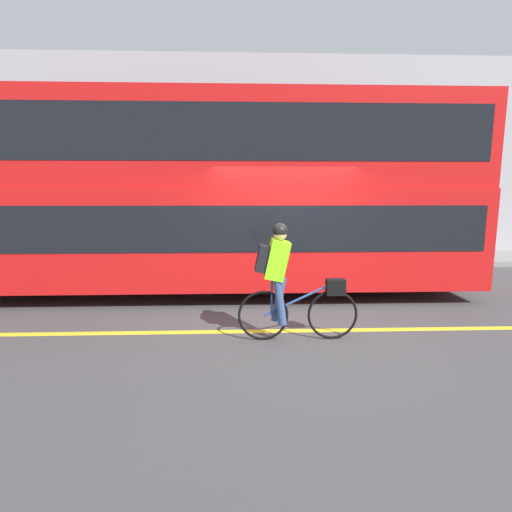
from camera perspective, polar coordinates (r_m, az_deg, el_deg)
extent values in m
plane|color=#424244|center=(6.27, 5.05, -10.17)|extent=(80.00, 80.00, 0.00)
cube|color=yellow|center=(6.13, 5.22, -10.58)|extent=(50.00, 0.14, 0.01)
cube|color=gray|center=(11.97, 1.52, -0.47)|extent=(60.00, 2.21, 0.15)
cube|color=#9E9EA3|center=(13.10, 1.21, 13.74)|extent=(60.00, 0.30, 6.25)
cylinder|color=black|center=(8.72, 14.83, -1.79)|extent=(0.93, 0.30, 0.93)
cylinder|color=black|center=(9.27, -28.11, -1.93)|extent=(0.93, 0.30, 0.93)
cube|color=red|center=(8.26, -7.44, 3.06)|extent=(10.65, 2.52, 1.86)
cube|color=black|center=(8.24, -7.47, 4.60)|extent=(10.22, 2.54, 0.82)
cube|color=red|center=(8.27, -7.70, 15.45)|extent=(10.65, 2.42, 1.71)
cube|color=black|center=(8.28, -7.71, 16.03)|extent=(10.22, 2.44, 0.96)
torus|color=black|center=(5.79, 10.88, -8.24)|extent=(0.71, 0.04, 0.71)
torus|color=black|center=(5.65, 1.04, -8.50)|extent=(0.71, 0.04, 0.71)
cylinder|color=#2D4C8C|center=(5.64, 6.06, -6.19)|extent=(0.99, 0.03, 0.49)
cylinder|color=#2D4C8C|center=(5.59, 2.26, -5.92)|extent=(0.03, 0.03, 0.52)
cube|color=black|center=(5.69, 11.29, -4.36)|extent=(0.26, 0.16, 0.22)
cube|color=#8CE019|center=(5.48, 3.00, -0.53)|extent=(0.37, 0.32, 0.58)
cube|color=black|center=(5.46, 0.91, -0.33)|extent=(0.21, 0.26, 0.38)
cylinder|color=#384C7A|center=(5.70, 3.27, -6.19)|extent=(0.22, 0.11, 0.64)
cylinder|color=#384C7A|center=(5.53, 3.45, -6.68)|extent=(0.20, 0.11, 0.64)
sphere|color=tan|center=(5.44, 3.45, 3.17)|extent=(0.19, 0.19, 0.19)
sphere|color=black|center=(5.43, 3.46, 3.62)|extent=(0.21, 0.21, 0.21)
cylinder|color=#515156|center=(13.32, 25.91, 2.09)|extent=(0.53, 0.53, 1.00)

